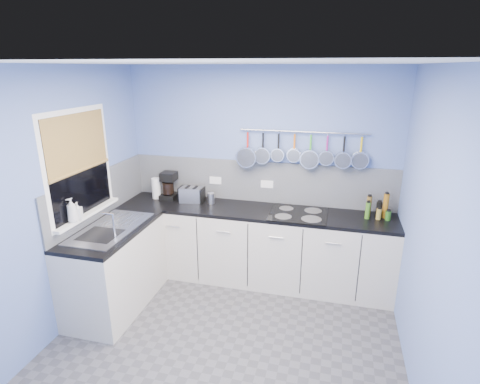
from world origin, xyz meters
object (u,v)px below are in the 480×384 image
at_px(hob, 298,214).
at_px(coffee_maker, 169,186).
at_px(soap_bottle_a, 72,210).
at_px(toaster, 192,195).
at_px(soap_bottle_b, 77,211).
at_px(canister, 211,198).
at_px(paper_towel, 157,188).

bearing_deg(hob, coffee_maker, 174.97).
height_order(soap_bottle_a, coffee_maker, soap_bottle_a).
bearing_deg(coffee_maker, toaster, -6.61).
bearing_deg(soap_bottle_b, soap_bottle_a, -90.00).
distance_m(soap_bottle_b, hob, 2.31).
height_order(soap_bottle_b, coffee_maker, coffee_maker).
bearing_deg(toaster, soap_bottle_a, -129.04).
height_order(soap_bottle_a, canister, soap_bottle_a).
bearing_deg(coffee_maker, paper_towel, -175.93).
bearing_deg(coffee_maker, hob, -5.73).
distance_m(toaster, canister, 0.25).
xyz_separation_m(soap_bottle_a, coffee_maker, (0.42, 1.26, -0.10)).
relative_size(soap_bottle_b, hob, 0.27).
distance_m(soap_bottle_b, canister, 1.52).
relative_size(paper_towel, canister, 2.01).
xyz_separation_m(soap_bottle_b, coffee_maker, (0.42, 1.18, -0.07)).
height_order(paper_towel, coffee_maker, coffee_maker).
bearing_deg(soap_bottle_b, canister, 49.30).
relative_size(soap_bottle_b, paper_towel, 0.67).
xyz_separation_m(soap_bottle_a, paper_towel, (0.26, 1.24, -0.14)).
relative_size(soap_bottle_a, toaster, 0.85).
bearing_deg(canister, soap_bottle_b, -130.70).
xyz_separation_m(soap_bottle_a, toaster, (0.74, 1.22, -0.18)).
bearing_deg(hob, soap_bottle_a, -151.51).
bearing_deg(canister, hob, -5.94).
height_order(soap_bottle_b, toaster, soap_bottle_b).
xyz_separation_m(paper_towel, coffee_maker, (0.16, 0.01, 0.04)).
xyz_separation_m(soap_bottle_a, canister, (0.98, 1.22, -0.21)).
xyz_separation_m(soap_bottle_b, hob, (2.05, 1.03, -0.23)).
xyz_separation_m(paper_towel, hob, (1.78, -0.13, -0.12)).
distance_m(soap_bottle_a, paper_towel, 1.28).
bearing_deg(soap_bottle_b, coffee_maker, 70.20).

